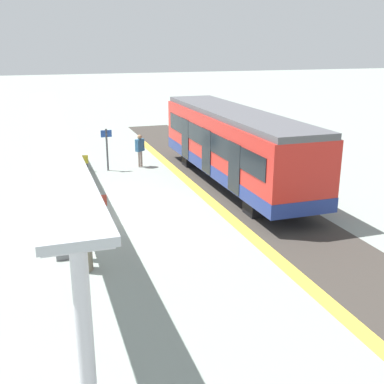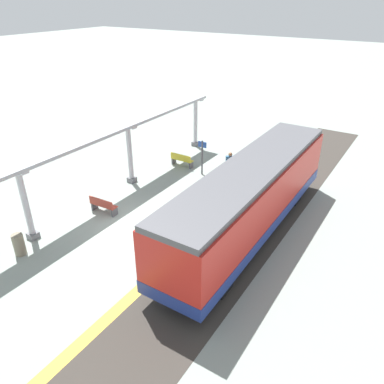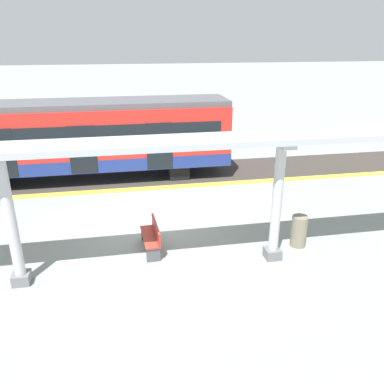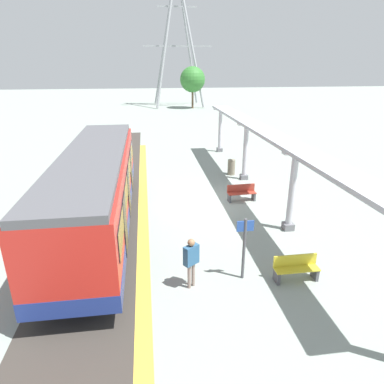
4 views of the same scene
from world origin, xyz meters
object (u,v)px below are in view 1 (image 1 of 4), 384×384
bench_mid_platform (87,206)px  passenger_waiting_near_edge (140,147)px  canopy_pillar_second (49,154)px  bench_near_end (73,163)px  trash_bin (84,254)px  canopy_pillar_fourth (85,339)px  canopy_pillar_third (59,204)px  canopy_pillar_nearest (44,127)px  platform_info_sign (107,146)px  train_near_carriage (233,146)px

bench_mid_platform → passenger_waiting_near_edge: (-3.61, -6.96, 0.65)m
canopy_pillar_second → bench_near_end: size_ratio=2.34×
bench_mid_platform → passenger_waiting_near_edge: size_ratio=0.87×
bench_mid_platform → trash_bin: trash_bin is taller
canopy_pillar_fourth → bench_mid_platform: 10.71m
canopy_pillar_third → bench_near_end: (-1.23, -10.41, -1.34)m
canopy_pillar_nearest → canopy_pillar_fourth: (0.00, 21.23, 0.00)m
bench_near_end → trash_bin: 11.48m
canopy_pillar_second → platform_info_sign: bearing=-132.9°
canopy_pillar_nearest → bench_mid_platform: bearing=96.0°
train_near_carriage → bench_mid_platform: (6.99, 2.32, -1.39)m
canopy_pillar_second → passenger_waiting_near_edge: 5.89m
canopy_pillar_nearest → canopy_pillar_third: 14.05m
train_near_carriage → bench_mid_platform: bearing=18.4°
train_near_carriage → bench_mid_platform: 7.50m
canopy_pillar_fourth → platform_info_sign: 17.54m
train_near_carriage → bench_near_end: size_ratio=8.47×
bench_near_end → trash_bin: (0.68, 11.46, 0.05)m
canopy_pillar_nearest → canopy_pillar_third: bearing=90.0°
canopy_pillar_nearest → bench_mid_platform: size_ratio=2.31×
canopy_pillar_nearest → platform_info_sign: canopy_pillar_nearest is taller
platform_info_sign → train_near_carriage: bearing=139.6°
canopy_pillar_third → bench_mid_platform: 3.81m
bench_near_end → canopy_pillar_second: bearing=70.6°
canopy_pillar_second → bench_mid_platform: canopy_pillar_second is taller
canopy_pillar_second → trash_bin: bearing=94.0°
canopy_pillar_fourth → platform_info_sign: size_ratio=1.60×
canopy_pillar_fourth → canopy_pillar_nearest: bearing=-90.0°
canopy_pillar_fourth → trash_bin: size_ratio=3.56×
canopy_pillar_third → canopy_pillar_fourth: (0.00, 7.18, 0.00)m
bench_near_end → passenger_waiting_near_edge: bearing=178.9°
bench_near_end → canopy_pillar_fourth: bearing=86.0°
trash_bin → canopy_pillar_nearest: bearing=-87.9°
canopy_pillar_nearest → passenger_waiting_near_edge: size_ratio=2.02×
train_near_carriage → passenger_waiting_near_edge: bearing=-53.9°
canopy_pillar_fourth → trash_bin: (-0.55, -6.13, -1.29)m
bench_mid_platform → platform_info_sign: 7.02m
canopy_pillar_second → passenger_waiting_near_edge: size_ratio=2.02×
canopy_pillar_fourth → bench_mid_platform: size_ratio=2.31×
canopy_pillar_nearest → passenger_waiting_near_edge: bearing=142.0°
trash_bin → platform_info_sign: 11.44m
train_near_carriage → trash_bin: bearing=41.8°
bench_near_end → trash_bin: size_ratio=1.52×
trash_bin → platform_info_sign: platform_info_sign is taller
canopy_pillar_fourth → bench_near_end: canopy_pillar_fourth is taller
canopy_pillar_third → bench_mid_platform: canopy_pillar_third is taller
canopy_pillar_fourth → passenger_waiting_near_edge: 18.17m
canopy_pillar_third → bench_near_end: size_ratio=2.34×
trash_bin → passenger_waiting_near_edge: (-4.18, -11.39, 0.60)m
canopy_pillar_nearest → canopy_pillar_third: size_ratio=1.00×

